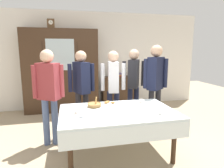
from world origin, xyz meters
name	(u,v)px	position (x,y,z in m)	size (l,w,h in m)	color
ground_plane	(115,148)	(0.00, 0.00, 0.00)	(12.00, 12.00, 0.00)	tan
back_wall	(93,60)	(0.00, 2.65, 1.35)	(6.40, 0.10, 2.70)	silver
dining_table	(118,117)	(0.00, -0.24, 0.65)	(1.76, 1.13, 0.73)	#3D2819
wall_cabinet	(61,71)	(-0.90, 2.35, 1.10)	(1.93, 0.46, 2.19)	#3D2819
mantel_clock	(51,24)	(-1.11, 2.35, 2.31)	(0.18, 0.11, 0.24)	brown
bookshelf_low	(119,91)	(0.70, 2.41, 0.44)	(0.97, 0.35, 0.89)	#3D2819
book_stack	(119,75)	(0.70, 2.41, 0.94)	(0.17, 0.22, 0.10)	#99332D
tea_cup_mid_right	(82,116)	(-0.56, -0.40, 0.76)	(0.13, 0.13, 0.06)	white
tea_cup_near_left	(160,113)	(0.55, -0.52, 0.76)	(0.13, 0.13, 0.06)	white
tea_cup_far_left	(77,112)	(-0.62, -0.20, 0.76)	(0.13, 0.13, 0.06)	white
tea_cup_near_right	(142,101)	(0.52, 0.14, 0.76)	(0.13, 0.13, 0.06)	white
bread_basket	(94,105)	(-0.32, 0.09, 0.77)	(0.24, 0.24, 0.16)	#9E7542
pastry_plate	(109,103)	(-0.05, 0.19, 0.75)	(0.28, 0.28, 0.05)	white
spoon_near_left	(81,109)	(-0.55, 0.00, 0.74)	(0.12, 0.02, 0.01)	silver
spoon_front_edge	(98,118)	(-0.35, -0.46, 0.74)	(0.12, 0.02, 0.01)	silver
person_near_right_end	(82,84)	(-0.48, 0.83, 1.00)	(0.52, 0.41, 1.65)	#232328
person_beside_shelf	(155,79)	(0.98, 0.57, 1.08)	(0.52, 0.38, 1.75)	#232328
person_behind_table_right	(113,83)	(0.17, 0.82, 1.00)	(0.52, 0.39, 1.64)	#191E38
person_behind_table_left	(49,88)	(-1.06, 0.40, 1.02)	(0.52, 0.35, 1.67)	slate
person_by_cabinet	(134,79)	(0.69, 1.05, 1.02)	(0.52, 0.41, 1.67)	#191E38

